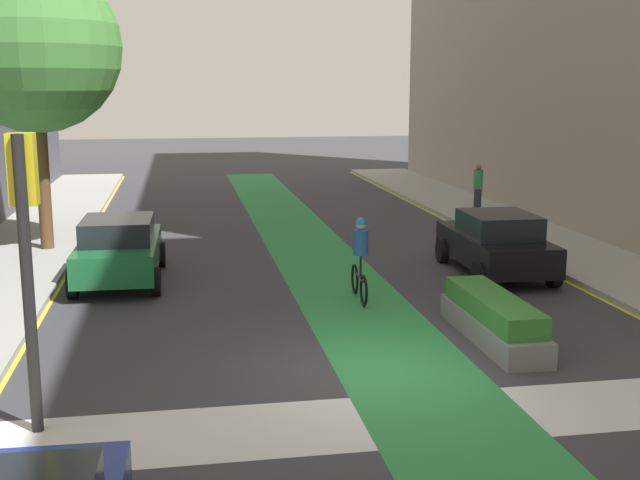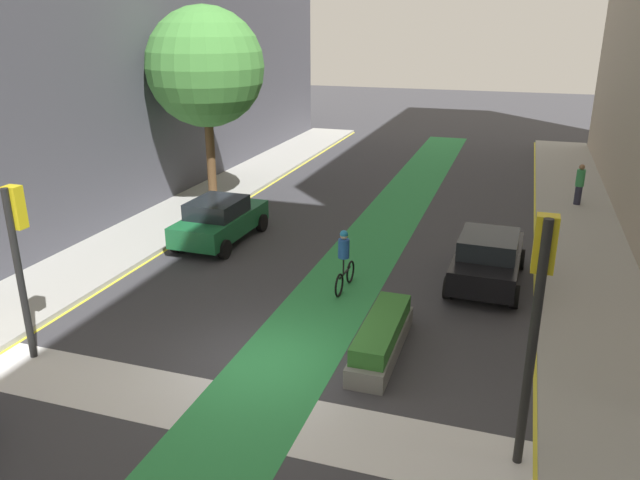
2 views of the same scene
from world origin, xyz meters
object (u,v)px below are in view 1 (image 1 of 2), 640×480
Objects in this scene: car_green_left_far at (119,249)px; cyclist_in_lane at (360,257)px; traffic_signal_near_left at (25,225)px; median_planter at (493,319)px; car_black_right_far at (496,243)px; pedestrian_sidewalk_right_a at (478,186)px; street_tree_near at (35,47)px.

car_green_left_far is 2.28× the size of cyclist_in_lane.
traffic_signal_near_left is 1.16× the size of median_planter.
car_black_right_far is 5.36m from median_planter.
car_black_right_far is (9.69, 7.51, -2.04)m from traffic_signal_near_left.
pedestrian_sidewalk_right_a is at bearing 57.93° from cyclist_in_lane.
street_tree_near reaches higher than cyclist_in_lane.
traffic_signal_near_left reaches higher than car_green_left_far.
pedestrian_sidewalk_right_a is (12.19, 8.37, 0.21)m from car_green_left_far.
car_green_left_far is 1.22× the size of median_planter.
pedestrian_sidewalk_right_a is 15.84m from street_tree_near.
car_black_right_far is 1.22× the size of median_planter.
car_green_left_far is 1.00× the size of car_black_right_far.
cyclist_in_lane is (5.83, 5.70, -1.87)m from traffic_signal_near_left.
street_tree_near is at bearing 120.80° from car_green_left_far.
traffic_signal_near_left is at bearing -161.38° from median_planter.
traffic_signal_near_left is at bearing -142.20° from car_black_right_far.
car_black_right_far is at bearing 25.14° from cyclist_in_lane.
median_planter is (-2.04, -4.94, -0.40)m from car_black_right_far.
traffic_signal_near_left is 12.54m from street_tree_near.
median_planter is (7.10, -5.78, -0.40)m from car_green_left_far.
traffic_signal_near_left is 0.95× the size of car_black_right_far.
street_tree_near reaches higher than median_planter.
car_green_left_far is 9.18m from car_black_right_far.
street_tree_near reaches higher than car_green_left_far.
cyclist_in_lane is at bearing -40.40° from street_tree_near.
car_green_left_far is 2.50× the size of pedestrian_sidewalk_right_a.
median_planter is (9.34, -9.53, -5.24)m from street_tree_near.
cyclist_in_lane is 0.24× the size of street_tree_near.
car_black_right_far is 13.19m from street_tree_near.
traffic_signal_near_left is at bearing -135.62° from cyclist_in_lane.
pedestrian_sidewalk_right_a is (6.90, 11.02, 0.04)m from cyclist_in_lane.
median_planter is at bearing -45.58° from street_tree_near.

